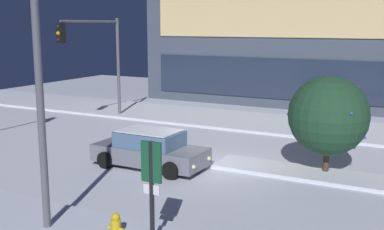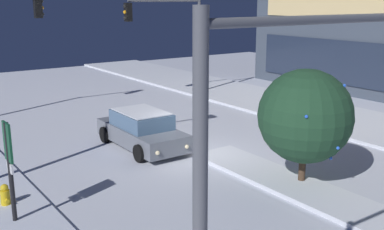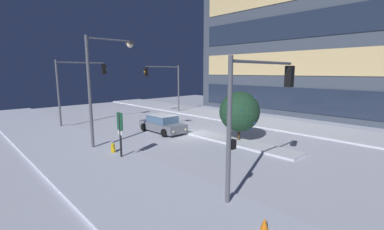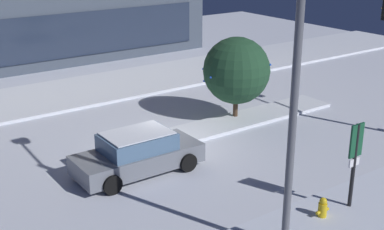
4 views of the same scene
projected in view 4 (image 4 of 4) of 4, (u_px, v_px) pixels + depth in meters
ground at (169, 147)px, 20.53m from camera, size 52.00×52.00×0.00m
curb_strip_far at (77, 92)px, 27.27m from camera, size 52.00×5.20×0.14m
median_strip at (247, 118)px, 23.41m from camera, size 9.00×1.80×0.14m
car_near at (138, 154)px, 18.13m from camera, size 4.59×2.08×1.49m
street_lamp_arched at (269, 65)px, 13.01m from camera, size 0.56×3.33×7.37m
fire_hydrant at (322, 210)px, 15.19m from camera, size 0.48×0.26×0.74m
parking_info_sign at (355, 156)px, 15.30m from camera, size 0.55×0.12×2.78m
decorated_tree_median at (236, 71)px, 22.81m from camera, size 3.01×2.95×3.72m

